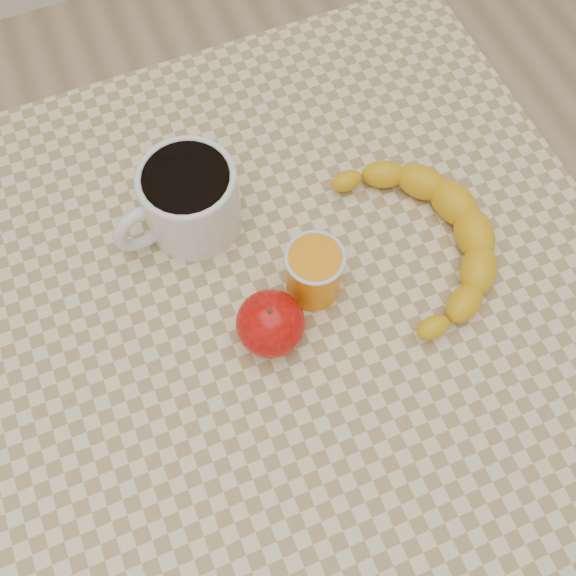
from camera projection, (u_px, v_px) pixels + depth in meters
name	position (u px, v px, depth m)	size (l,w,h in m)	color
ground	(288.00, 432.00, 1.43)	(3.00, 3.00, 0.00)	tan
table	(288.00, 322.00, 0.83)	(0.80, 0.80, 0.75)	beige
coffee_mug	(188.00, 199.00, 0.75)	(0.17, 0.14, 0.10)	silver
orange_juice_glass	(314.00, 272.00, 0.72)	(0.07, 0.07, 0.08)	orange
apple	(271.00, 324.00, 0.70)	(0.10, 0.10, 0.07)	#900407
banana	(424.00, 239.00, 0.76)	(0.24, 0.31, 0.05)	gold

